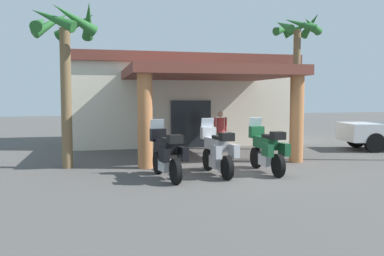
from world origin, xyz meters
TOP-DOWN VIEW (x-y plane):
  - ground_plane at (0.00, 0.00)m, footprint 80.00×80.00m
  - motel_building at (0.10, 8.44)m, footprint 10.84×10.85m
  - motorcycle_black at (-2.56, -0.36)m, footprint 0.74×2.21m
  - motorcycle_silver at (-1.01, -0.19)m, footprint 0.71×2.21m
  - motorcycle_green at (0.53, -0.26)m, footprint 0.71×2.21m
  - pedestrian at (0.61, 4.02)m, footprint 0.52×0.32m
  - palm_tree_near_portico at (4.18, 4.32)m, footprint 1.97×2.11m
  - palm_tree_roadside at (-5.21, 2.19)m, footprint 2.13×2.27m

SIDE VIEW (x-z plane):
  - ground_plane at x=0.00m, z-range 0.00..0.00m
  - motorcycle_black at x=-2.56m, z-range -0.11..1.50m
  - motorcycle_silver at x=-1.01m, z-range -0.11..1.50m
  - motorcycle_green at x=0.53m, z-range -0.11..1.50m
  - pedestrian at x=0.61m, z-range 0.13..1.82m
  - motel_building at x=0.10m, z-range 0.07..4.28m
  - palm_tree_roadside at x=-5.21m, z-range 1.26..6.49m
  - palm_tree_near_portico at x=4.18m, z-range 1.46..7.31m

